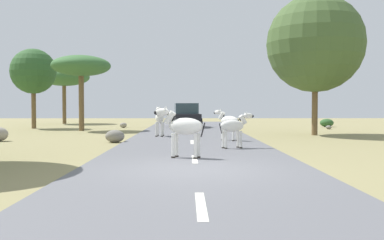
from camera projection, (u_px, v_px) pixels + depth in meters
The scene contains 16 objects.
ground_plane at pixel (194, 171), 10.95m from camera, with size 90.00×90.00×0.00m, color #8E8456.
road at pixel (196, 170), 10.95m from camera, with size 6.00×64.00×0.05m, color slate.
lane_markings at pixel (197, 175), 9.95m from camera, with size 0.16×56.00×0.01m.
zebra_0 at pixel (160, 118), 22.50m from camera, with size 0.46×1.66×1.57m.
zebra_2 at pixel (234, 126), 16.28m from camera, with size 1.37×0.73×1.35m.
zebra_3 at pixel (228, 121), 19.88m from camera, with size 1.19×1.23×1.43m.
zebra_4 at pixel (183, 127), 13.26m from camera, with size 1.59×0.82×1.56m.
car_0 at pixel (186, 116), 32.23m from camera, with size 2.28×4.47×1.74m.
tree_0 at pixel (64, 77), 38.96m from camera, with size 4.45×4.45×4.92m.
tree_3 at pixel (81, 66), 28.18m from camera, with size 3.76×3.76×4.83m.
tree_4 at pixel (33, 72), 30.98m from camera, with size 3.17×3.17×5.62m.
tree_7 at pixel (315, 44), 23.99m from camera, with size 5.30×5.30×7.65m.
bush_0 at pixel (327, 123), 33.44m from camera, with size 1.02×0.92×0.61m, color #2D5628.
rock_0 at pixel (115, 136), 19.31m from camera, with size 0.84×0.65×0.56m, color gray.
rock_1 at pixel (123, 125), 32.12m from camera, with size 0.51×0.38×0.38m, color gray.
rock_2 at pixel (329, 127), 30.17m from camera, with size 0.38×0.38×0.26m, color gray.
Camera 1 is at (-0.16, -10.91, 1.63)m, focal length 41.26 mm.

